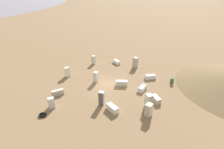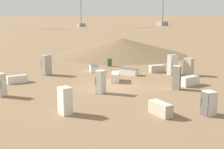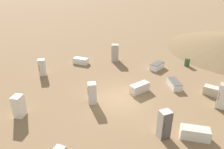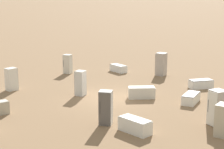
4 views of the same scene
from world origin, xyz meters
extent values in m
plane|color=#846647|center=(0.00, 0.00, 0.00)|extent=(1000.00, 1000.00, 0.00)
cone|color=brown|center=(11.05, 16.29, 1.16)|extent=(18.42, 18.42, 2.31)
cube|color=gray|center=(80.80, 91.86, 0.94)|extent=(3.78, 3.78, 1.89)
cube|color=gray|center=(44.21, 100.86, 0.70)|extent=(2.80, 2.80, 1.40)
cube|color=#B2A88E|center=(7.02, 3.19, 0.34)|extent=(1.62, 1.02, 0.67)
cube|color=beige|center=(7.02, 3.19, 0.69)|extent=(1.56, 0.98, 0.04)
cube|color=beige|center=(1.28, 1.67, 0.36)|extent=(1.52, 1.81, 0.73)
cube|color=silver|center=(1.28, 1.67, 0.75)|extent=(1.46, 1.74, 0.04)
cube|color=#B2A88E|center=(8.59, 0.47, 0.81)|extent=(0.85, 0.95, 1.62)
cube|color=beige|center=(8.91, 0.58, 0.81)|extent=(0.28, 0.73, 1.55)
cylinder|color=#2D2D2D|center=(9.02, 0.33, 0.89)|extent=(0.02, 0.02, 0.57)
cube|color=white|center=(-6.15, 5.51, 0.29)|extent=(1.66, 0.78, 0.58)
cube|color=#BCB7AD|center=(-6.15, 5.51, 0.60)|extent=(1.59, 0.75, 0.04)
cube|color=silver|center=(-1.72, -1.16, 0.85)|extent=(0.80, 0.82, 1.70)
cube|color=#BCB7AD|center=(-1.99, -1.31, 0.85)|extent=(0.32, 0.55, 1.63)
cylinder|color=#2D2D2D|center=(-2.12, -1.13, 0.94)|extent=(0.02, 0.02, 0.60)
cube|color=white|center=(1.89, 6.87, 0.29)|extent=(1.35, 1.85, 0.59)
cube|color=#56514C|center=(1.89, 6.87, 0.61)|extent=(1.30, 1.78, 0.04)
cube|color=#B2A88E|center=(-1.14, -7.34, 0.36)|extent=(0.62, 1.67, 0.73)
cube|color=beige|center=(-1.14, -7.34, 0.75)|extent=(0.59, 1.60, 0.04)
cube|color=silver|center=(3.85, -3.12, 0.92)|extent=(0.87, 0.86, 1.84)
cube|color=#56514C|center=(4.05, -3.34, 0.92)|extent=(0.50, 0.46, 1.77)
cylinder|color=#2D2D2D|center=(3.90, -3.52, 1.01)|extent=(0.02, 0.02, 0.64)
cube|color=silver|center=(3.92, 3.50, 0.28)|extent=(1.48, 1.92, 0.55)
cube|color=#56514C|center=(3.92, 3.50, 0.57)|extent=(1.42, 1.84, 0.04)
cube|color=#A89E93|center=(-2.87, 7.48, 0.95)|extent=(0.92, 0.91, 1.90)
cube|color=gray|center=(-3.23, 7.36, 0.95)|extent=(0.25, 0.66, 1.83)
cylinder|color=#2D2D2D|center=(-3.34, 7.59, 1.05)|extent=(0.02, 0.02, 0.67)
cube|color=silver|center=(-5.80, -4.39, 0.81)|extent=(0.69, 0.80, 1.61)
cube|color=beige|center=(-5.85, -4.01, 0.81)|extent=(0.58, 0.12, 1.55)
cylinder|color=#2D2D2D|center=(-5.65, -3.95, 0.89)|extent=(0.02, 0.02, 0.56)
cube|color=silver|center=(-8.23, 1.63, 0.82)|extent=(0.82, 0.79, 1.64)
cube|color=beige|center=(-8.08, 1.37, 0.82)|extent=(0.55, 0.33, 1.57)
cylinder|color=#2D2D2D|center=(-8.26, 1.24, 0.90)|extent=(0.02, 0.02, 0.57)
cube|color=#A89E93|center=(7.47, 1.47, 0.95)|extent=(0.88, 0.83, 1.91)
cube|color=silver|center=(7.40, 1.11, 0.95)|extent=(0.72, 0.18, 1.83)
cylinder|color=#2D2D2D|center=(7.14, 1.13, 1.05)|extent=(0.02, 0.02, 0.67)
cube|color=silver|center=(1.27, -8.73, 0.70)|extent=(0.72, 0.81, 1.41)
cube|color=#56514C|center=(0.95, -8.68, 0.70)|extent=(0.15, 0.69, 1.35)
cylinder|color=#2D2D2D|center=(0.96, -8.42, 0.77)|extent=(0.02, 0.02, 0.49)
cube|color=silver|center=(5.68, -2.64, 0.35)|extent=(1.80, 0.92, 0.69)
cube|color=beige|center=(5.68, -2.64, 0.71)|extent=(1.73, 0.88, 0.04)
cylinder|color=#385633|center=(4.74, 8.71, 0.42)|extent=(0.53, 0.53, 0.84)
camera|label=1|loc=(20.06, -11.37, 13.62)|focal=28.00mm
camera|label=2|loc=(-12.29, -20.75, 5.81)|focal=50.00mm
camera|label=3|loc=(4.42, -14.00, 9.27)|focal=35.00mm
camera|label=4|loc=(19.09, -14.14, 6.94)|focal=60.00mm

